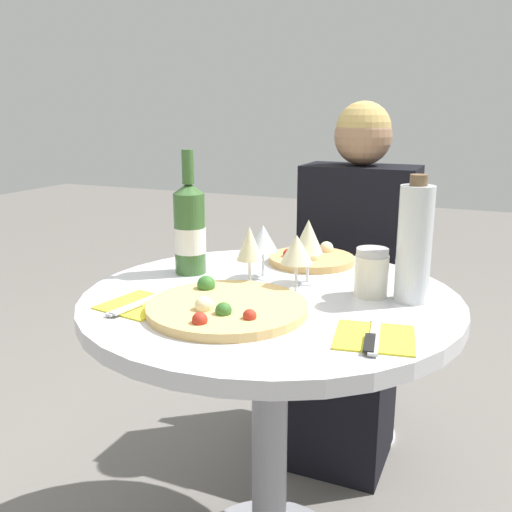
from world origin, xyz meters
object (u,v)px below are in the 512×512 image
Objects in this scene: pizza_large at (226,307)px; dining_table at (270,351)px; tall_carafe at (414,243)px; chair_behind_diner at (359,316)px; seated_diner at (350,303)px; wine_bottle at (190,228)px.

dining_table is at bearing 74.57° from pizza_large.
tall_carafe is (0.31, 0.08, 0.28)m from dining_table.
pizza_large reaches higher than dining_table.
seated_diner is (-0.00, -0.14, 0.09)m from chair_behind_diner.
dining_table is at bearing 85.82° from seated_diner.
wine_bottle is (-0.31, -0.52, 0.33)m from seated_diner.
chair_behind_diner is 2.54× the size of pizza_large.
tall_carafe is (0.27, -0.53, 0.35)m from seated_diner.
pizza_large is at bearing -146.15° from tall_carafe.
tall_carafe is (0.58, -0.00, 0.01)m from wine_bottle.
chair_behind_diner is at bearing 86.59° from dining_table.
tall_carafe is at bearing -0.23° from wine_bottle.
tall_carafe is at bearing 33.85° from pizza_large.
seated_diner is at bearing 85.82° from dining_table.
chair_behind_diner is 0.17m from seated_diner.
tall_carafe is at bearing 116.91° from seated_diner.
chair_behind_diner is 2.72× the size of wine_bottle.
wine_bottle is at bearing 59.29° from seated_diner.
tall_carafe is (0.35, 0.24, 0.12)m from pizza_large.
seated_diner is 3.67× the size of wine_bottle.
chair_behind_diner reaches higher than pizza_large.
dining_table is 0.74× the size of seated_diner.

